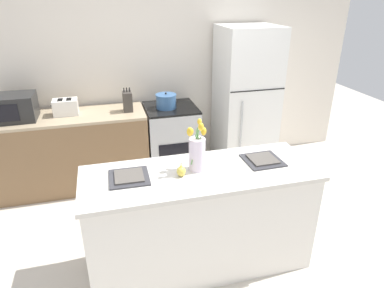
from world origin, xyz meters
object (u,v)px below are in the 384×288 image
Objects in this scene: plate_setting_left at (129,177)px; toaster at (66,107)px; microwave at (11,108)px; pear_figurine at (181,171)px; knife_block at (128,101)px; cooking_pot at (166,101)px; flower_vase at (197,152)px; plate_setting_right at (263,160)px; refrigerator at (246,100)px; stove_range at (172,141)px.

toaster reaches higher than plate_setting_left.
toaster is at bearing 3.98° from microwave.
toaster is at bearing 108.49° from plate_setting_left.
pear_figurine is 1.63m from knife_block.
knife_block is (0.14, 1.54, 0.10)m from plate_setting_left.
pear_figurine is at bearing -81.53° from knife_block.
pear_figurine is 0.46× the size of cooking_pot.
flower_vase reaches higher than plate_setting_right.
toaster is 0.53m from microwave.
refrigerator is 4.47× the size of flower_vase.
pear_figurine is 0.37× the size of plate_setting_left.
knife_block is (-0.24, 1.61, 0.07)m from pear_figurine.
cooking_pot reaches higher than pear_figurine.
microwave is at bearing 179.05° from cooking_pot.
flower_vase reaches higher than plate_setting_left.
plate_setting_left is at bearing -55.71° from microwave.
plate_setting_left and plate_setting_right have the same top height.
cooking_pot is (-0.49, 1.53, 0.07)m from plate_setting_right.
refrigerator is at bearing -0.96° from toaster.
microwave is (-1.06, 1.56, 0.12)m from plate_setting_left.
pear_figurine is 0.38m from plate_setting_left.
knife_block is at bearing -179.26° from refrigerator.
stove_range is at bearing 2.09° from knife_block.
toaster is (-1.05, 1.59, -0.07)m from flower_vase.
plate_setting_left is at bearing 180.00° from plate_setting_right.
plate_setting_right is 2.26m from toaster.
refrigerator reaches higher than pear_figurine.
toaster is at bearing 176.70° from cooking_pot.
plate_setting_left is (-0.38, 0.07, -0.03)m from pear_figurine.
flower_vase is 1.91m from toaster.
toaster is 0.67m from knife_block.
cooking_pot is (-1.01, -0.03, 0.08)m from refrigerator.
microwave reaches higher than plate_setting_right.
pear_figurine is at bearing -48.49° from microwave.
pear_figurine is 0.39× the size of toaster.
plate_setting_left is 1.89m from microwave.
plate_setting_right is (1.07, 0.00, 0.00)m from plate_setting_left.
stove_range is 0.74m from knife_block.
knife_block is at bearing 178.74° from cooking_pot.
flower_vase is 1.66× the size of cooking_pot.
toaster is 1.11m from cooking_pot.
flower_vase is at bearing 0.38° from plate_setting_left.
toaster reaches higher than pear_figurine.
stove_range is 1.79m from microwave.
cooking_pot is at bearing 82.91° from pear_figurine.
flower_vase reaches higher than stove_range.
toaster is 1.04× the size of knife_block.
refrigerator is 7.41× the size of cooking_pot.
plate_setting_left is 1.24× the size of cooking_pot.
flower_vase is (-0.12, -1.56, 0.59)m from stove_range.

